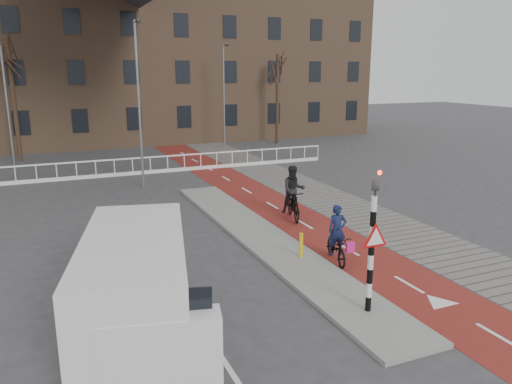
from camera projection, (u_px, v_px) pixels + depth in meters
name	position (u px, v px, depth m)	size (l,w,h in m)	color
ground	(343.00, 280.00, 14.21)	(120.00, 120.00, 0.00)	#38383A
bike_lane	(255.00, 195.00, 23.70)	(2.50, 60.00, 0.01)	maroon
sidewalk	(306.00, 190.00, 24.78)	(3.00, 60.00, 0.01)	slate
curb_island	(264.00, 238.00, 17.50)	(1.80, 16.00, 0.12)	gray
traffic_signal	(373.00, 238.00, 11.70)	(0.80, 0.80, 3.68)	black
bollard	(301.00, 245.00, 15.54)	(0.12, 0.12, 0.77)	#E2BC0C
cyclist_near	(337.00, 243.00, 15.40)	(1.01, 1.81, 1.81)	black
cyclist_far	(293.00, 197.00, 19.75)	(1.09, 2.11, 2.15)	black
van	(135.00, 285.00, 10.99)	(3.33, 5.74, 2.32)	white
railing	(96.00, 172.00, 27.39)	(28.00, 0.10, 0.99)	silver
townhouse_row	(95.00, 43.00, 39.73)	(46.00, 10.00, 15.90)	#7F6047
tree_mid	(14.00, 101.00, 31.46)	(0.27, 0.27, 7.69)	black
tree_right	(277.00, 100.00, 39.31)	(0.24, 0.24, 6.93)	black
streetlight_near	(139.00, 107.00, 24.28)	(0.12, 0.12, 8.08)	slate
streetlight_left	(7.00, 106.00, 29.87)	(0.12, 0.12, 7.34)	slate
streetlight_right	(224.00, 97.00, 36.76)	(0.12, 0.12, 7.59)	slate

